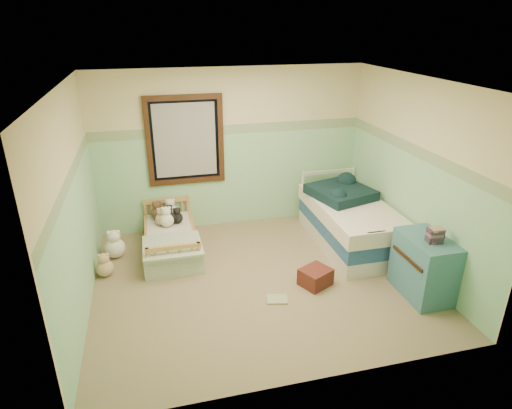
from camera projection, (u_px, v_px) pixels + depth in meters
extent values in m
cube|color=#88774F|center=(259.00, 280.00, 5.72)|extent=(4.20, 3.60, 0.02)
cube|color=silver|center=(260.00, 82.00, 4.73)|extent=(4.20, 3.60, 0.02)
cube|color=beige|center=(231.00, 150.00, 6.83)|extent=(4.20, 0.04, 2.50)
cube|color=beige|center=(314.00, 267.00, 3.62)|extent=(4.20, 0.04, 2.50)
cube|color=beige|center=(73.00, 207.00, 4.76)|extent=(0.04, 3.60, 2.50)
cube|color=beige|center=(416.00, 176.00, 5.69)|extent=(0.04, 3.60, 2.50)
cube|color=#8FC58E|center=(232.00, 180.00, 7.01)|extent=(4.20, 0.01, 1.50)
cube|color=#466A4E|center=(231.00, 129.00, 6.69)|extent=(4.20, 0.01, 0.15)
cube|color=black|center=(185.00, 141.00, 6.56)|extent=(1.16, 0.06, 1.36)
cube|color=#B0B0AD|center=(185.00, 140.00, 6.57)|extent=(0.92, 0.01, 1.12)
cube|color=#C49047|center=(171.00, 245.00, 6.38)|extent=(0.72, 1.44, 0.18)
cube|color=silver|center=(170.00, 236.00, 6.32)|extent=(0.66, 1.37, 0.12)
cube|color=#6F8FAE|center=(172.00, 246.00, 5.89)|extent=(0.78, 0.72, 0.03)
sphere|color=brown|center=(158.00, 213.00, 6.67)|extent=(0.20, 0.20, 0.20)
sphere|color=silver|center=(171.00, 211.00, 6.71)|extent=(0.21, 0.21, 0.21)
sphere|color=#D9B185|center=(162.00, 219.00, 6.49)|extent=(0.19, 0.19, 0.19)
sphere|color=black|center=(177.00, 218.00, 6.54)|extent=(0.17, 0.17, 0.17)
sphere|color=white|center=(115.00, 248.00, 6.19)|extent=(0.28, 0.28, 0.28)
sphere|color=#D9B185|center=(105.00, 268.00, 5.75)|extent=(0.22, 0.22, 0.22)
cube|color=silver|center=(349.00, 237.00, 6.57)|extent=(0.93, 1.87, 0.22)
cube|color=navy|center=(350.00, 224.00, 6.48)|extent=(0.93, 1.87, 0.22)
cube|color=white|center=(351.00, 211.00, 6.39)|extent=(0.97, 1.90, 0.22)
cube|color=black|center=(341.00, 192.00, 6.58)|extent=(0.99, 1.02, 0.14)
cube|color=#38707B|center=(424.00, 267.00, 5.27)|extent=(0.48, 0.76, 0.76)
cube|color=#49292C|center=(435.00, 236.00, 5.01)|extent=(0.19, 0.16, 0.17)
cube|color=maroon|center=(315.00, 277.00, 5.56)|extent=(0.46, 0.44, 0.22)
cube|color=gold|center=(277.00, 299.00, 5.28)|extent=(0.29, 0.24, 0.02)
sphere|color=white|center=(167.00, 220.00, 6.43)|extent=(0.21, 0.21, 0.21)
sphere|color=black|center=(168.00, 218.00, 6.46)|extent=(0.22, 0.22, 0.22)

